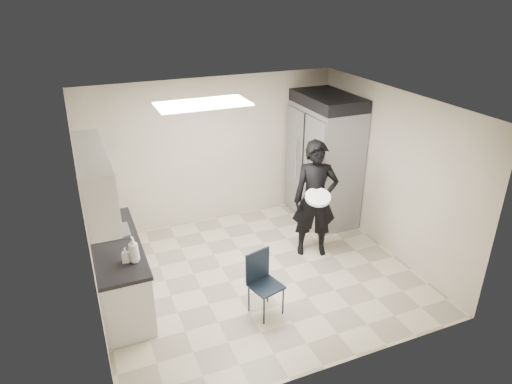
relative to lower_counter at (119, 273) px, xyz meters
name	(u,v)px	position (x,y,z in m)	size (l,w,h in m)	color
floor	(257,274)	(1.95, -0.20, -0.43)	(4.50, 4.50, 0.00)	#C1B598
ceiling	(257,104)	(1.95, -0.20, 2.17)	(4.50, 4.50, 0.00)	white
back_wall	(213,152)	(1.95, 1.80, 0.87)	(4.50, 4.50, 0.00)	#BDB09C
left_wall	(87,227)	(-0.30, -0.20, 0.87)	(4.00, 4.00, 0.00)	#BDB09C
right_wall	(390,173)	(4.20, -0.20, 0.87)	(4.00, 4.00, 0.00)	#BDB09C
ceiling_panel	(203,104)	(1.35, 0.20, 2.14)	(1.20, 0.60, 0.02)	white
lower_counter	(119,273)	(0.00, 0.00, 0.00)	(0.60, 1.90, 0.86)	silver
countertop	(115,244)	(0.00, 0.00, 0.46)	(0.64, 1.95, 0.05)	black
sink	(114,236)	(0.02, 0.25, 0.44)	(0.42, 0.40, 0.14)	gray
faucet	(97,229)	(-0.18, 0.25, 0.59)	(0.02, 0.02, 0.24)	silver
upper_cabinets	(94,179)	(-0.13, 0.00, 1.40)	(0.35, 1.80, 0.75)	silver
towel_dispenser	(84,164)	(-0.19, 1.15, 1.19)	(0.22, 0.30, 0.35)	black
notice_sticker_left	(88,229)	(-0.29, -0.10, 0.79)	(0.00, 0.12, 0.07)	yellow
notice_sticker_right	(87,225)	(-0.29, 0.10, 0.75)	(0.00, 0.12, 0.07)	yellow
commercial_fridge	(324,164)	(3.78, 1.07, 0.62)	(0.80, 1.35, 2.10)	gray
fridge_compressor	(328,100)	(3.78, 1.07, 1.77)	(0.80, 1.35, 0.20)	black
folding_chair	(266,286)	(1.72, -1.04, -0.01)	(0.38, 0.38, 0.85)	black
man_tuxedo	(315,199)	(3.03, 0.05, 0.51)	(0.69, 0.46, 1.89)	black
bucket_lid	(318,197)	(2.94, -0.18, 0.67)	(0.38, 0.38, 0.05)	silver
soap_bottle_a	(134,249)	(0.18, -0.56, 0.65)	(0.13, 0.13, 0.34)	silver
soap_bottle_b	(126,255)	(0.08, -0.53, 0.58)	(0.09, 0.09, 0.19)	#9E9FA9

